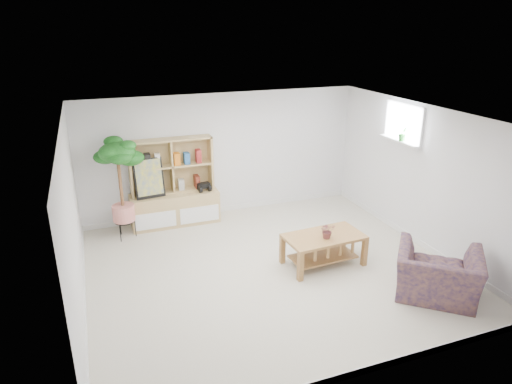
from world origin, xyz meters
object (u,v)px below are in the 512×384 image
object	(u,v)px
storage_unit	(173,183)
floor_tree	(121,190)
armchair	(438,271)
coffee_table	(323,250)

from	to	relation	value
storage_unit	floor_tree	distance (m)	1.02
storage_unit	armchair	world-z (taller)	storage_unit
storage_unit	armchair	xyz separation A→B (m)	(2.93, -3.77, -0.41)
storage_unit	armchair	distance (m)	4.79
storage_unit	coffee_table	bearing A→B (deg)	-51.71
storage_unit	armchair	bearing A→B (deg)	-52.21
floor_tree	armchair	xyz separation A→B (m)	(3.89, -3.46, -0.51)
coffee_table	floor_tree	size ratio (longest dim) A/B	0.67
coffee_table	armchair	bearing A→B (deg)	-56.38
storage_unit	floor_tree	bearing A→B (deg)	-162.16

